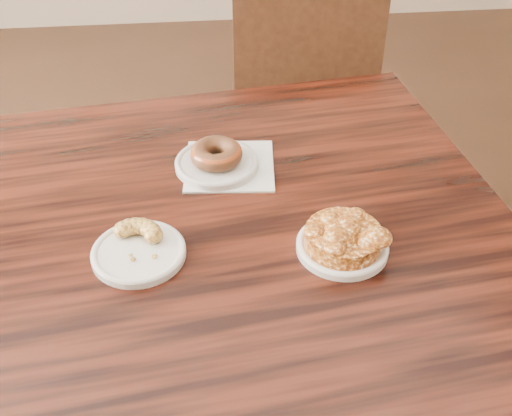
{
  "coord_description": "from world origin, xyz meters",
  "views": [
    {
      "loc": [
        -0.04,
        -1.08,
        1.48
      ],
      "look_at": [
        0.04,
        -0.24,
        0.8
      ],
      "focal_mm": 45.0,
      "sensor_mm": 36.0,
      "label": 1
    }
  ],
  "objects": [
    {
      "name": "plate_fritter",
      "position": [
        0.18,
        -0.3,
        0.76
      ],
      "size": [
        0.16,
        0.16,
        0.01
      ],
      "primitive_type": "cylinder",
      "color": "white",
      "rests_on": "cafe_table"
    },
    {
      "name": "plate_donut",
      "position": [
        -0.02,
        -0.04,
        0.76
      ],
      "size": [
        0.16,
        0.16,
        0.01
      ],
      "primitive_type": "cylinder",
      "color": "silver",
      "rests_on": "napkin"
    },
    {
      "name": "floor",
      "position": [
        0.0,
        0.0,
        0.0
      ],
      "size": [
        5.0,
        5.0,
        0.0
      ],
      "primitive_type": "plane",
      "color": "black",
      "rests_on": "ground"
    },
    {
      "name": "plate_cruller",
      "position": [
        -0.16,
        -0.28,
        0.76
      ],
      "size": [
        0.16,
        0.16,
        0.01
      ],
      "primitive_type": "cylinder",
      "color": "white",
      "rests_on": "cafe_table"
    },
    {
      "name": "apple_fritter",
      "position": [
        0.18,
        -0.3,
        0.78
      ],
      "size": [
        0.17,
        0.17,
        0.04
      ],
      "primitive_type": null,
      "color": "#4E1E08",
      "rests_on": "plate_fritter"
    },
    {
      "name": "cruller_fragment",
      "position": [
        -0.16,
        -0.28,
        0.78
      ],
      "size": [
        0.11,
        0.11,
        0.03
      ],
      "primitive_type": null,
      "color": "#5D3A12",
      "rests_on": "plate_cruller"
    },
    {
      "name": "chair_far",
      "position": [
        0.26,
        0.67,
        0.45
      ],
      "size": [
        0.46,
        0.46,
        0.9
      ],
      "primitive_type": null,
      "rotation": [
        0.0,
        0.0,
        3.1
      ],
      "color": "black",
      "rests_on": "floor"
    },
    {
      "name": "napkin",
      "position": [
        0.01,
        -0.04,
        0.75
      ],
      "size": [
        0.19,
        0.19,
        0.0
      ],
      "primitive_type": "cube",
      "rotation": [
        0.0,
        0.0,
        -0.08
      ],
      "color": "white",
      "rests_on": "cafe_table"
    },
    {
      "name": "cafe_table",
      "position": [
        0.01,
        -0.24,
        0.38
      ],
      "size": [
        1.12,
        1.12,
        0.75
      ],
      "primitive_type": "cube",
      "rotation": [
        0.0,
        0.0,
        0.13
      ],
      "color": "black",
      "rests_on": "floor"
    },
    {
      "name": "glazed_donut",
      "position": [
        -0.02,
        -0.04,
        0.78
      ],
      "size": [
        0.1,
        0.1,
        0.04
      ],
      "primitive_type": "torus",
      "color": "#953A15",
      "rests_on": "plate_donut"
    }
  ]
}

